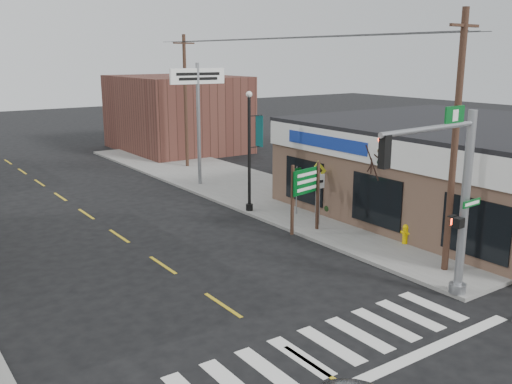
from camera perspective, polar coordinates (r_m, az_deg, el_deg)
ground at (r=14.28m, az=5.51°, el=-16.74°), size 140.00×140.00×0.00m
sidewalk_right at (r=28.99m, az=2.43°, el=-0.63°), size 6.00×38.00×0.13m
center_line at (r=20.40m, az=-9.31°, el=-7.21°), size 0.12×56.00×0.01m
crosswalk at (r=14.54m, az=4.44°, el=-16.10°), size 11.00×2.20×0.01m
thrift_store at (r=27.78m, az=20.56°, el=1.96°), size 12.00×14.00×4.00m
bldg_distant_right at (r=44.35m, az=-7.93°, el=7.81°), size 8.00×10.00×5.60m
traffic_signal_pole at (r=17.14m, az=19.03°, el=0.50°), size 4.50×0.37×5.70m
guide_sign at (r=22.94m, az=5.02°, el=0.39°), size 1.63×0.14×2.85m
fire_hydrant at (r=22.55m, az=14.73°, el=-4.00°), size 0.24×0.24×0.77m
ped_crossing_sign at (r=24.93m, az=6.17°, el=1.30°), size 1.01×0.07×2.59m
lamp_post at (r=25.88m, az=-0.57°, el=4.98°), size 0.71×0.56×5.48m
dance_center_sign at (r=31.38m, az=-5.83°, el=9.79°), size 3.12×0.19×6.63m
bare_tree at (r=22.98m, az=12.60°, el=3.88°), size 2.10×2.10×4.21m
shrub_front at (r=24.67m, az=17.46°, el=-2.60°), size 1.18×1.18×0.89m
shrub_back at (r=25.87m, az=7.84°, el=-1.51°), size 0.99×0.99×0.74m
utility_pole_near at (r=19.38m, az=19.28°, el=4.78°), size 1.47×0.22×8.48m
utility_pole_far at (r=36.74m, az=-7.06°, el=9.11°), size 1.44×0.22×8.26m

